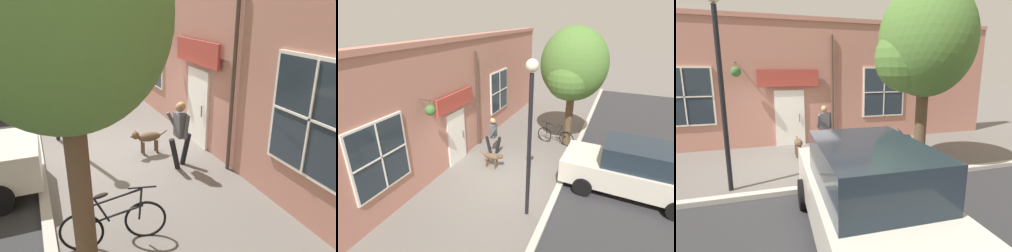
% 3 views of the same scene
% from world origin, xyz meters
% --- Properties ---
extents(ground_plane, '(90.00, 90.00, 0.00)m').
position_xyz_m(ground_plane, '(0.00, 0.00, 0.00)').
color(ground_plane, '#66605B').
extents(storefront_facade, '(0.95, 18.00, 4.75)m').
position_xyz_m(storefront_facade, '(-2.34, 0.01, 2.38)').
color(storefront_facade, '#B27566').
rests_on(storefront_facade, ground_plane).
extents(pedestrian_walking, '(0.65, 0.55, 1.62)m').
position_xyz_m(pedestrian_walking, '(-1.13, 1.32, 0.96)').
color(pedestrian_walking, black).
rests_on(pedestrian_walking, ground_plane).
extents(dog_on_leash, '(1.03, 0.27, 0.68)m').
position_xyz_m(dog_on_leash, '(-0.65, 0.33, 0.46)').
color(dog_on_leash, brown).
rests_on(dog_on_leash, ground_plane).
extents(street_tree_by_curb, '(2.73, 2.58, 5.11)m').
position_xyz_m(street_tree_by_curb, '(1.47, 3.43, 3.48)').
color(street_tree_by_curb, brown).
rests_on(street_tree_by_curb, ground_plane).
extents(leaning_bicycle, '(1.73, 0.30, 1.00)m').
position_xyz_m(leaning_bicycle, '(1.00, 3.37, 0.38)').
color(leaning_bicycle, black).
rests_on(leaning_bicycle, ground_plane).
extents(street_lamp, '(0.32, 0.32, 4.52)m').
position_xyz_m(street_lamp, '(1.42, -1.54, 2.98)').
color(street_lamp, black).
rests_on(street_lamp, ground_plane).
extents(fire_hydrant, '(0.34, 0.20, 0.77)m').
position_xyz_m(fire_hydrant, '(1.64, -5.65, 0.40)').
color(fire_hydrant, '#99999E').
rests_on(fire_hydrant, ground_plane).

